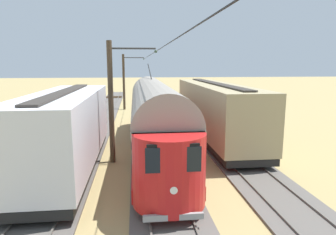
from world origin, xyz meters
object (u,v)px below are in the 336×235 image
boxcar_far_siding (66,129)px  track_end_bumper (185,108)px  catenary_pole_foreground (124,81)px  switch_stand (210,114)px  vintage_streetcar (154,115)px  catenary_pole_mid_near (112,100)px  coach_adjacent (215,109)px

boxcar_far_siding → track_end_bumper: bearing=-116.3°
boxcar_far_siding → catenary_pole_foreground: 21.12m
switch_stand → track_end_bumper: size_ratio=0.69×
track_end_bumper → catenary_pole_foreground: bearing=-21.7°
vintage_streetcar → catenary_pole_mid_near: bearing=37.2°
catenary_pole_foreground → track_end_bumper: 7.95m
coach_adjacent → track_end_bumper: coach_adjacent is taller
catenary_pole_mid_near → switch_stand: catenary_pole_mid_near is taller
catenary_pole_foreground → catenary_pole_mid_near: size_ratio=1.00×
boxcar_far_siding → track_end_bumper: boxcar_far_siding is taller
coach_adjacent → boxcar_far_siding: same height
catenary_pole_mid_near → track_end_bumper: (-6.84, -16.95, -3.00)m
switch_stand → catenary_pole_foreground: bearing=-46.8°
vintage_streetcar → catenary_pole_foreground: bearing=-82.6°
vintage_streetcar → catenary_pole_foreground: size_ratio=2.82×
vintage_streetcar → track_end_bumper: vintage_streetcar is taller
coach_adjacent → switch_stand: bearing=-101.6°
coach_adjacent → boxcar_far_siding: 10.74m
switch_stand → track_end_bumper: 6.12m
catenary_pole_foreground → switch_stand: bearing=133.2°
coach_adjacent → boxcar_far_siding: bearing=32.8°
vintage_streetcar → track_end_bumper: size_ratio=10.19×
vintage_streetcar → catenary_pole_mid_near: size_ratio=2.82×
switch_stand → track_end_bumper: switch_stand is taller
boxcar_far_siding → coach_adjacent: bearing=-147.2°
boxcar_far_siding → catenary_pole_mid_near: 2.83m
vintage_streetcar → boxcar_far_siding: (4.51, 3.07, -0.10)m
coach_adjacent → catenary_pole_mid_near: size_ratio=2.22×
catenary_pole_foreground → vintage_streetcar: bearing=97.4°
catenary_pole_mid_near → switch_stand: 13.95m
boxcar_far_siding → catenary_pole_foreground: bearing=-95.9°
vintage_streetcar → switch_stand: vintage_streetcar is taller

